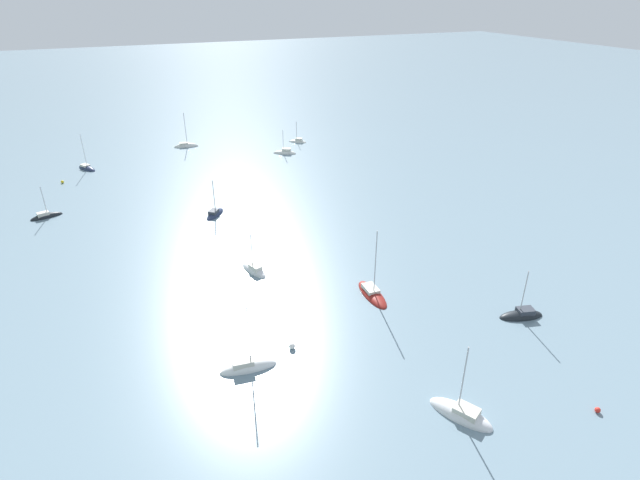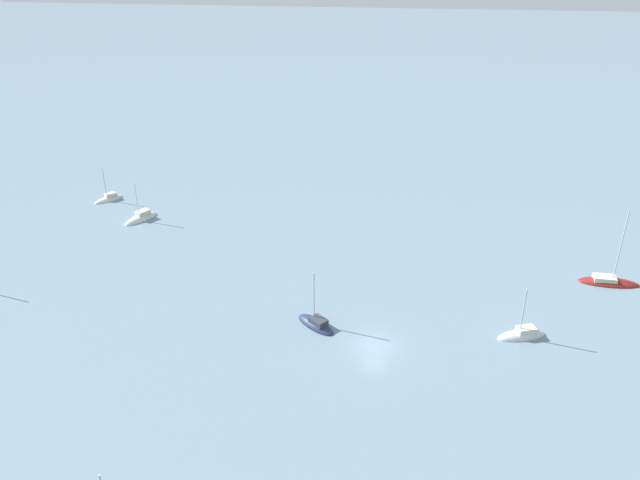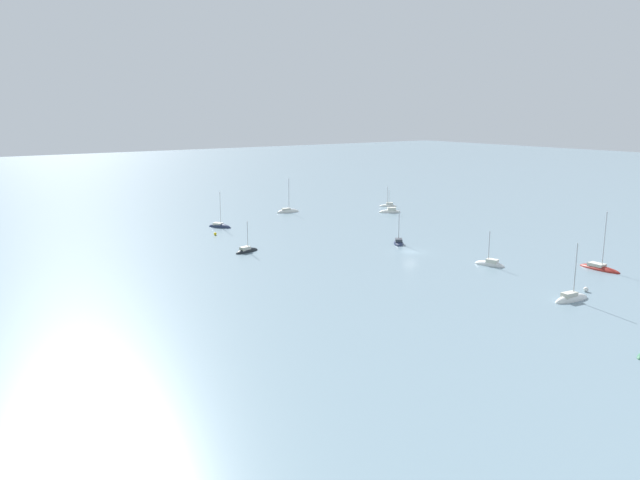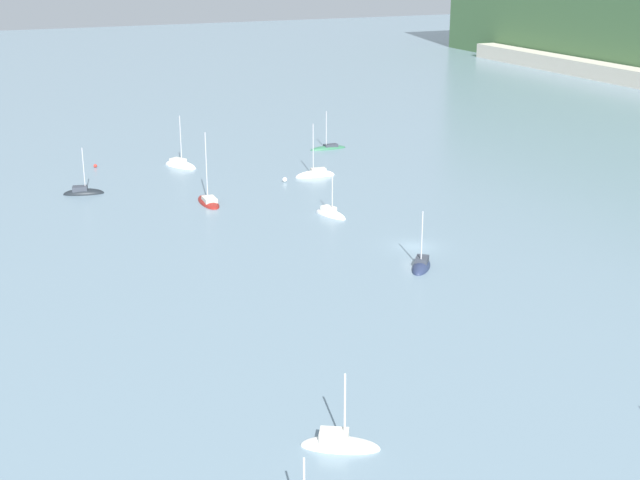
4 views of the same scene
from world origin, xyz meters
TOP-DOWN VIEW (x-y plane):
  - ground_plane at (0.00, 0.00)m, footprint 600.00×600.00m
  - sailboat_1 at (6.45, -2.82)m, footprint 5.18×4.72m
  - sailboat_2 at (17.17, 24.88)m, footprint 2.87×5.50m
  - sailboat_3 at (-27.29, -16.38)m, footprint 7.23×2.61m
  - sailboat_4 at (50.75, -5.27)m, footprint 2.55×6.18m
  - sailboat_5 at (35.70, -26.42)m, footprint 4.38×5.77m
  - sailboat_6 at (-34.67, 2.72)m, footprint 2.32×6.31m
  - sailboat_8 at (-15.24, -3.70)m, footprint 5.54×3.31m
  - sailboat_9 at (43.56, -32.75)m, footprint 4.17×4.64m
  - sailboat_11 at (42.21, 18.02)m, footprint 5.82×4.48m
  - mooring_buoy_0 at (34.69, 22.75)m, footprint 0.61×0.61m
  - mooring_buoy_2 at (-33.39, -2.80)m, footprint 0.72×0.72m

SIDE VIEW (x-z plane):
  - ground_plane at x=0.00m, z-range 0.00..0.00m
  - sailboat_11 at x=42.21m, z-range -4.34..4.51m
  - sailboat_4 at x=50.75m, z-range -4.68..4.88m
  - sailboat_8 at x=-15.24m, z-range -3.22..3.41m
  - sailboat_2 at x=17.17m, z-range -3.11..3.31m
  - sailboat_1 at x=6.45m, z-range -3.50..3.70m
  - sailboat_6 at x=-34.67m, z-range -4.37..4.58m
  - sailboat_3 at x=-27.29m, z-range -5.03..5.24m
  - sailboat_9 at x=43.56m, z-range -2.88..3.12m
  - sailboat_5 at x=35.70m, z-range -3.15..3.39m
  - mooring_buoy_0 at x=34.69m, z-range 0.00..0.61m
  - mooring_buoy_2 at x=-33.39m, z-range 0.00..0.72m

